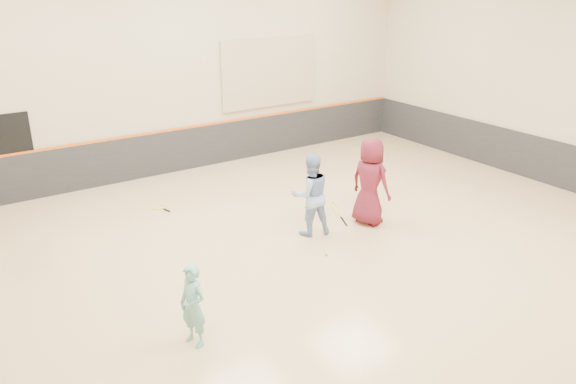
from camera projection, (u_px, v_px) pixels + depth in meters
room at (310, 211)px, 11.18m from camera, size 15.04×12.04×6.22m
wainscot_back at (186, 149)px, 15.88m from camera, size 14.90×0.04×1.20m
wainscot_right at (534, 158)px, 15.14m from camera, size 0.04×11.90×1.20m
accent_stripe at (185, 128)px, 15.65m from camera, size 14.90×0.03×0.06m
acoustic_panel at (269, 73)px, 16.63m from camera, size 3.20×0.08×2.00m
doorway at (10, 159)px, 13.38m from camera, size 1.10×0.05×2.20m
girl at (193, 306)px, 8.27m from camera, size 0.44×0.55×1.33m
instructor at (311, 195)px, 11.80m from camera, size 1.01×0.87×1.79m
young_man at (370, 182)px, 12.30m from camera, size 0.83×1.08×1.96m
held_racket at (335, 209)px, 11.72m from camera, size 0.46×0.46×0.65m
spare_racket at (159, 206)px, 13.45m from camera, size 0.74×0.74×0.05m
ball_under_racket at (326, 254)px, 11.15m from camera, size 0.07×0.07×0.07m
ball_in_hand at (380, 171)px, 12.17m from camera, size 0.07×0.07×0.07m
ball_beside_spare at (305, 207)px, 13.42m from camera, size 0.07×0.07×0.07m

